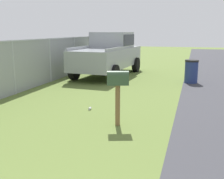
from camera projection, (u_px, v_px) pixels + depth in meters
name	position (u px, v px, depth m)	size (l,w,h in m)	color
mailbox	(118.00, 82.00, 6.29)	(0.34, 0.53, 1.27)	brown
pickup_truck	(109.00, 53.00, 13.69)	(5.27, 2.45, 2.09)	#93999E
trash_bin	(191.00, 71.00, 11.68)	(0.56, 0.56, 0.97)	navy
fence_section	(14.00, 66.00, 9.50)	(15.25, 0.07, 1.84)	#9EA3A8
litter_can_by_mailbox	(90.00, 109.00, 7.77)	(0.07, 0.07, 0.12)	silver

